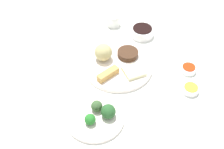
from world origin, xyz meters
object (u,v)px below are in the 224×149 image
object	(u,v)px
soy_sauce_bowl	(142,32)
broccoli_plate	(95,117)
sauce_ramekin_sweet_and_sour	(188,69)
teacup	(113,20)
main_plate	(118,67)
sauce_ramekin_hot_mustard	(190,90)

from	to	relation	value
soy_sauce_bowl	broccoli_plate	bearing A→B (deg)	18.03
sauce_ramekin_sweet_and_sour	teacup	bearing A→B (deg)	-95.66
soy_sauce_bowl	teacup	xyz separation A→B (m)	(0.02, -0.16, 0.01)
soy_sauce_bowl	sauce_ramekin_sweet_and_sour	xyz separation A→B (m)	(0.07, 0.28, -0.01)
broccoli_plate	soy_sauce_bowl	xyz separation A→B (m)	(-0.48, -0.16, 0.01)
sauce_ramekin_sweet_and_sour	main_plate	bearing A→B (deg)	-52.70
broccoli_plate	sauce_ramekin_hot_mustard	xyz separation A→B (m)	(-0.32, 0.19, 0.00)
sauce_ramekin_hot_mustard	teacup	xyz separation A→B (m)	(-0.13, -0.50, 0.01)
sauce_ramekin_hot_mustard	sauce_ramekin_sweet_and_sour	xyz separation A→B (m)	(-0.09, -0.06, 0.00)
broccoli_plate	soy_sauce_bowl	bearing A→B (deg)	-161.97
soy_sauce_bowl	teacup	size ratio (longest dim) A/B	1.57
teacup	broccoli_plate	bearing A→B (deg)	34.34
main_plate	sauce_ramekin_hot_mustard	distance (m)	0.30
broccoli_plate	soy_sauce_bowl	distance (m)	0.51
soy_sauce_bowl	sauce_ramekin_sweet_and_sour	world-z (taller)	soy_sauce_bowl
broccoli_plate	teacup	bearing A→B (deg)	-145.66
main_plate	teacup	distance (m)	0.30
soy_sauce_bowl	sauce_ramekin_sweet_and_sour	bearing A→B (deg)	76.45
soy_sauce_bowl	teacup	world-z (taller)	teacup
broccoli_plate	sauce_ramekin_sweet_and_sour	xyz separation A→B (m)	(-0.41, 0.12, 0.00)
soy_sauce_bowl	sauce_ramekin_hot_mustard	size ratio (longest dim) A/B	1.72
broccoli_plate	sauce_ramekin_hot_mustard	size ratio (longest dim) A/B	3.32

